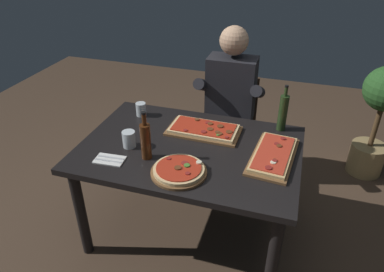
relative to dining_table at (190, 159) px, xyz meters
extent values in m
plane|color=#4C3828|center=(0.00, 0.00, -0.64)|extent=(6.40, 6.40, 0.00)
cube|color=black|center=(0.00, 0.00, 0.08)|extent=(1.40, 0.96, 0.04)
cylinder|color=black|center=(-0.62, -0.40, -0.29)|extent=(0.07, 0.07, 0.70)
cylinder|color=black|center=(0.62, -0.40, -0.29)|extent=(0.07, 0.07, 0.70)
cylinder|color=black|center=(-0.62, 0.40, -0.29)|extent=(0.07, 0.07, 0.70)
cylinder|color=black|center=(0.62, 0.40, -0.29)|extent=(0.07, 0.07, 0.70)
cube|color=brown|center=(0.04, 0.20, 0.10)|extent=(0.50, 0.28, 0.02)
cube|color=#E5C184|center=(0.04, 0.20, 0.12)|extent=(0.46, 0.25, 0.02)
cube|color=#B72D19|center=(0.04, 0.20, 0.13)|extent=(0.42, 0.22, 0.01)
cylinder|color=brown|center=(-0.04, 0.28, 0.14)|extent=(0.03, 0.03, 0.01)
cylinder|color=maroon|center=(0.05, 0.26, 0.14)|extent=(0.04, 0.04, 0.01)
cylinder|color=brown|center=(0.09, 0.18, 0.14)|extent=(0.04, 0.04, 0.00)
cylinder|color=brown|center=(0.16, 0.14, 0.14)|extent=(0.03, 0.03, 0.01)
cylinder|color=#4C7F2D|center=(0.16, 0.12, 0.14)|extent=(0.02, 0.02, 0.01)
cylinder|color=brown|center=(0.14, 0.15, 0.14)|extent=(0.03, 0.03, 0.01)
cylinder|color=brown|center=(0.14, 0.24, 0.14)|extent=(0.04, 0.04, 0.01)
cylinder|color=maroon|center=(0.22, 0.11, 0.14)|extent=(0.03, 0.03, 0.01)
cylinder|color=brown|center=(0.22, 0.18, 0.14)|extent=(0.04, 0.04, 0.01)
cylinder|color=maroon|center=(0.05, 0.13, 0.14)|extent=(0.04, 0.04, 0.01)
cylinder|color=brown|center=(0.07, 0.25, 0.14)|extent=(0.04, 0.04, 0.01)
cylinder|color=maroon|center=(-0.07, 0.12, 0.14)|extent=(0.03, 0.03, 0.01)
cube|color=brown|center=(0.53, 0.03, 0.10)|extent=(0.29, 0.52, 0.02)
cube|color=#DBB270|center=(0.53, 0.03, 0.12)|extent=(0.26, 0.47, 0.02)
cube|color=red|center=(0.53, 0.03, 0.13)|extent=(0.23, 0.44, 0.01)
cylinder|color=maroon|center=(0.53, 0.13, 0.14)|extent=(0.03, 0.03, 0.00)
cylinder|color=beige|center=(0.54, -0.08, 0.14)|extent=(0.03, 0.03, 0.00)
cylinder|color=brown|center=(0.55, 0.11, 0.14)|extent=(0.03, 0.03, 0.01)
cylinder|color=brown|center=(0.54, -0.06, 0.14)|extent=(0.02, 0.02, 0.01)
cylinder|color=maroon|center=(0.54, -0.07, 0.14)|extent=(0.03, 0.03, 0.01)
cylinder|color=maroon|center=(0.52, -0.15, 0.14)|extent=(0.04, 0.04, 0.01)
cylinder|color=maroon|center=(0.57, 0.20, 0.14)|extent=(0.03, 0.03, 0.01)
cylinder|color=brown|center=(0.03, -0.29, 0.10)|extent=(0.33, 0.33, 0.02)
cylinder|color=#E5C184|center=(0.03, -0.29, 0.12)|extent=(0.30, 0.30, 0.02)
cylinder|color=#B72D19|center=(0.03, -0.29, 0.13)|extent=(0.26, 0.26, 0.01)
cylinder|color=#4C7F2D|center=(0.07, -0.26, 0.14)|extent=(0.04, 0.04, 0.01)
cylinder|color=maroon|center=(0.09, -0.33, 0.14)|extent=(0.03, 0.03, 0.01)
cylinder|color=maroon|center=(0.05, -0.24, 0.14)|extent=(0.04, 0.04, 0.00)
cylinder|color=maroon|center=(-0.06, -0.23, 0.14)|extent=(0.03, 0.03, 0.00)
cylinder|color=brown|center=(0.03, -0.30, 0.14)|extent=(0.04, 0.04, 0.01)
cylinder|color=beige|center=(0.12, -0.21, 0.14)|extent=(0.03, 0.03, 0.01)
cylinder|color=#233819|center=(0.54, 0.40, 0.22)|extent=(0.06, 0.06, 0.25)
cylinder|color=#233819|center=(0.54, 0.40, 0.38)|extent=(0.02, 0.02, 0.06)
cylinder|color=black|center=(0.54, 0.40, 0.42)|extent=(0.03, 0.03, 0.01)
cylinder|color=#47230F|center=(-0.21, -0.20, 0.21)|extent=(0.06, 0.06, 0.23)
cylinder|color=#47230F|center=(-0.21, -0.20, 0.36)|extent=(0.03, 0.03, 0.07)
cylinder|color=black|center=(-0.21, -0.20, 0.40)|extent=(0.03, 0.03, 0.01)
cylinder|color=silver|center=(-0.37, -0.11, 0.15)|extent=(0.08, 0.08, 0.11)
cylinder|color=silver|center=(-0.47, 0.30, 0.15)|extent=(0.07, 0.07, 0.10)
cylinder|color=silver|center=(-0.47, 0.30, 0.12)|extent=(0.06, 0.06, 0.04)
cube|color=white|center=(-0.42, -0.29, 0.10)|extent=(0.19, 0.12, 0.01)
cube|color=silver|center=(-0.42, -0.31, 0.10)|extent=(0.17, 0.02, 0.00)
cube|color=silver|center=(-0.42, -0.28, 0.10)|extent=(0.17, 0.03, 0.00)
cube|color=#3D2B1E|center=(0.10, 0.78, -0.21)|extent=(0.44, 0.44, 0.04)
cube|color=#3D2B1E|center=(0.10, 0.98, 0.02)|extent=(0.40, 0.04, 0.42)
cylinder|color=#3D2B1E|center=(-0.09, 0.59, -0.44)|extent=(0.04, 0.04, 0.41)
cylinder|color=#3D2B1E|center=(0.29, 0.59, -0.44)|extent=(0.04, 0.04, 0.41)
cylinder|color=#3D2B1E|center=(-0.09, 0.97, -0.44)|extent=(0.04, 0.04, 0.41)
cylinder|color=#3D2B1E|center=(0.29, 0.97, -0.44)|extent=(0.04, 0.04, 0.41)
cylinder|color=#23232D|center=(0.00, 0.60, -0.42)|extent=(0.11, 0.11, 0.45)
cylinder|color=#23232D|center=(0.20, 0.60, -0.42)|extent=(0.11, 0.11, 0.45)
cube|color=#23232D|center=(0.10, 0.68, -0.13)|extent=(0.34, 0.40, 0.12)
cube|color=#232328|center=(0.10, 0.78, 0.19)|extent=(0.38, 0.22, 0.52)
sphere|color=tan|center=(0.10, 0.78, 0.58)|extent=(0.22, 0.22, 0.22)
cylinder|color=#232328|center=(-0.12, 0.73, 0.21)|extent=(0.09, 0.31, 0.21)
cylinder|color=#232328|center=(0.32, 0.73, 0.21)|extent=(0.09, 0.31, 0.21)
cylinder|color=tan|center=(1.30, 1.18, -0.50)|extent=(0.30, 0.30, 0.28)
cylinder|color=brown|center=(1.30, 1.18, -0.17)|extent=(0.04, 0.04, 0.39)
camera|label=1|loc=(0.59, -1.84, 1.34)|focal=33.43mm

